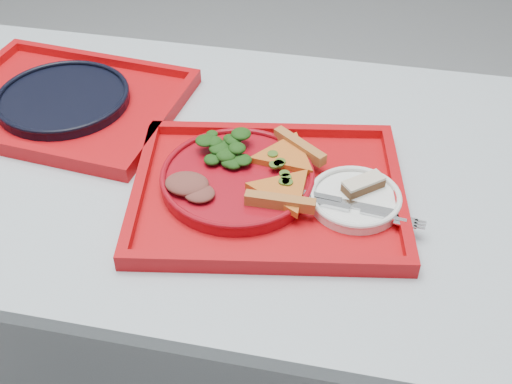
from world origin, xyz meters
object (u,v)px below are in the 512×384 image
(tray_far, at_px, (65,105))
(dessert_bar, at_px, (363,184))
(navy_plate, at_px, (64,99))
(tray_main, at_px, (268,194))
(dinner_plate, at_px, (238,180))

(tray_far, xyz_separation_m, dessert_bar, (0.61, -0.16, 0.03))
(navy_plate, bearing_deg, tray_main, -21.98)
(dinner_plate, bearing_deg, navy_plate, 156.51)
(tray_far, height_order, dessert_bar, dessert_bar)
(tray_far, xyz_separation_m, navy_plate, (0.00, -0.00, 0.01))
(dessert_bar, bearing_deg, navy_plate, 124.91)
(dessert_bar, bearing_deg, dinner_plate, 143.32)
(tray_far, height_order, navy_plate, navy_plate)
(navy_plate, height_order, dessert_bar, dessert_bar)
(navy_plate, xyz_separation_m, dessert_bar, (0.61, -0.16, 0.02))
(tray_far, distance_m, dessert_bar, 0.63)
(tray_main, height_order, tray_far, same)
(tray_main, bearing_deg, navy_plate, 148.14)
(dinner_plate, xyz_separation_m, dessert_bar, (0.21, 0.01, 0.01))
(tray_far, relative_size, dinner_plate, 1.73)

